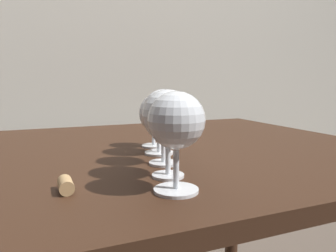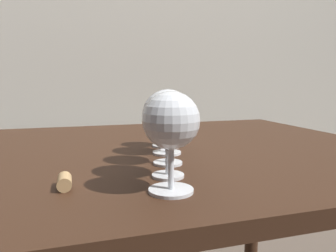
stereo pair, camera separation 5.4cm
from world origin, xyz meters
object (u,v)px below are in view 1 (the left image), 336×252
at_px(wine_glass_rose, 163,111).
at_px(cork, 66,185).
at_px(wine_glass_port, 176,124).
at_px(wine_glass_merlot, 159,114).
at_px(wine_glass_white, 168,117).
at_px(wine_glass_chardonnay, 152,114).

xyz_separation_m(wine_glass_rose, cork, (-0.20, -0.09, -0.10)).
xyz_separation_m(wine_glass_port, wine_glass_merlot, (0.07, 0.25, -0.01)).
bearing_deg(wine_glass_white, wine_glass_chardonnay, 76.07).
distance_m(wine_glass_port, wine_glass_rose, 0.16).
height_order(wine_glass_white, wine_glass_merlot, wine_glass_white).
bearing_deg(cork, wine_glass_rose, 25.84).
height_order(wine_glass_port, wine_glass_chardonnay, wine_glass_port).
bearing_deg(wine_glass_merlot, wine_glass_rose, -105.49).
relative_size(wine_glass_rose, wine_glass_chardonnay, 1.23).
height_order(wine_glass_rose, wine_glass_chardonnay, wine_glass_rose).
relative_size(wine_glass_white, cork, 3.60).
relative_size(wine_glass_rose, wine_glass_merlot, 1.08).
xyz_separation_m(wine_glass_chardonnay, cork, (-0.23, -0.27, -0.07)).
xyz_separation_m(wine_glass_port, wine_glass_rose, (0.04, 0.16, 0.00)).
bearing_deg(wine_glass_port, wine_glass_rose, 74.72).
xyz_separation_m(wine_glass_merlot, wine_glass_chardonnay, (0.01, 0.08, -0.01)).
bearing_deg(wine_glass_rose, cork, -154.16).
xyz_separation_m(wine_glass_white, cork, (-0.17, -0.01, -0.09)).
xyz_separation_m(wine_glass_white, wine_glass_rose, (0.02, 0.08, 0.00)).
height_order(wine_glass_merlot, cork, wine_glass_merlot).
xyz_separation_m(wine_glass_rose, wine_glass_chardonnay, (0.04, 0.17, -0.02)).
bearing_deg(wine_glass_port, cork, 157.91).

